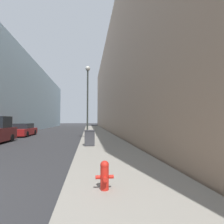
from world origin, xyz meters
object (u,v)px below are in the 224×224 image
at_px(lamppost, 88,93).
at_px(parked_sedan_near, 24,130).
at_px(trash_bin, 90,138).
at_px(fire_hydrant, 105,174).

xyz_separation_m(lamppost, parked_sedan_near, (-7.25, 4.58, -3.75)).
height_order(lamppost, parked_sedan_near, lamppost).
bearing_deg(lamppost, parked_sedan_near, 147.75).
distance_m(lamppost, parked_sedan_near, 9.36).
relative_size(trash_bin, lamppost, 0.15).
xyz_separation_m(fire_hydrant, lamppost, (-0.48, 12.35, 3.92)).
bearing_deg(fire_hydrant, trash_bin, 92.38).
height_order(fire_hydrant, trash_bin, trash_bin).
bearing_deg(fire_hydrant, lamppost, 92.24).
distance_m(fire_hydrant, lamppost, 12.97).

